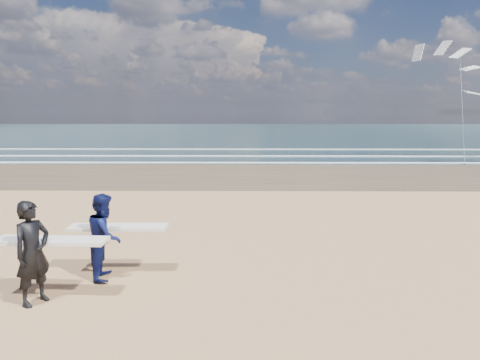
{
  "coord_description": "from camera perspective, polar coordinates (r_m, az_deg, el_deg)",
  "views": [
    {
      "loc": [
        3.93,
        -7.52,
        3.64
      ],
      "look_at": [
        3.74,
        6.0,
        1.48
      ],
      "focal_mm": 32.0,
      "sensor_mm": 36.0,
      "label": 1
    }
  ],
  "objects": [
    {
      "name": "foam_breakers",
      "position": [
        39.24,
        25.03,
        2.98
      ],
      "size": [
        220.0,
        11.7,
        0.05
      ],
      "color": "white",
      "rests_on": "ground"
    },
    {
      "name": "surfer_near",
      "position": [
        9.1,
        -25.72,
        -8.59
      ],
      "size": [
        2.22,
        1.08,
        2.01
      ],
      "color": "black",
      "rests_on": "ground"
    },
    {
      "name": "surfer_far",
      "position": [
        9.92,
        -17.48,
        -7.06
      ],
      "size": [
        2.21,
        1.14,
        1.89
      ],
      "color": "#0B1242",
      "rests_on": "ground"
    },
    {
      "name": "kite_1",
      "position": [
        36.18,
        27.44,
        10.74
      ],
      "size": [
        6.31,
        4.79,
        9.28
      ],
      "color": "slate",
      "rests_on": "ground"
    },
    {
      "name": "ocean",
      "position": [
        81.21,
        12.31,
        6.3
      ],
      "size": [
        220.0,
        100.0,
        0.02
      ],
      "primitive_type": "cube",
      "color": "#183034",
      "rests_on": "ground"
    }
  ]
}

